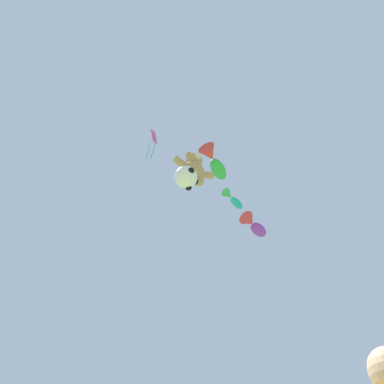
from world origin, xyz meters
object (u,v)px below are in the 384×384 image
soccer_ball_kite (186,178)px  fish_kite_teal (232,199)px  fish_kite_violet (254,225)px  teddy_bear_kite (194,168)px  diamond_kite (153,140)px  fish_kite_emerald (214,162)px

soccer_ball_kite → fish_kite_teal: fish_kite_teal is taller
fish_kite_teal → fish_kite_violet: size_ratio=0.75×
teddy_bear_kite → soccer_ball_kite: bearing=-154.6°
teddy_bear_kite → fish_kite_teal: 3.81m
teddy_bear_kite → diamond_kite: bearing=163.2°
soccer_ball_kite → fish_kite_teal: 4.92m
diamond_kite → soccer_ball_kite: bearing=-29.6°
soccer_ball_kite → fish_kite_teal: size_ratio=0.62×
fish_kite_emerald → diamond_kite: diamond_kite is taller
soccer_ball_kite → fish_kite_emerald: bearing=11.5°
fish_kite_violet → fish_kite_teal: bearing=-156.1°
fish_kite_teal → fish_kite_violet: (2.21, 0.98, -0.17)m
soccer_ball_kite → diamond_kite: 3.65m
teddy_bear_kite → fish_kite_teal: size_ratio=1.27×
teddy_bear_kite → fish_kite_teal: (3.29, 1.46, 1.24)m
fish_kite_teal → fish_kite_violet: fish_kite_violet is taller
teddy_bear_kite → diamond_kite: size_ratio=0.75×
diamond_kite → teddy_bear_kite: bearing=-16.8°
fish_kite_teal → diamond_kite: (-5.27, -0.86, 0.61)m
fish_kite_emerald → fish_kite_teal: (2.03, 1.34, -0.47)m
soccer_ball_kite → diamond_kite: (-1.47, 0.84, 3.23)m
fish_kite_emerald → fish_kite_teal: fish_kite_emerald is taller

